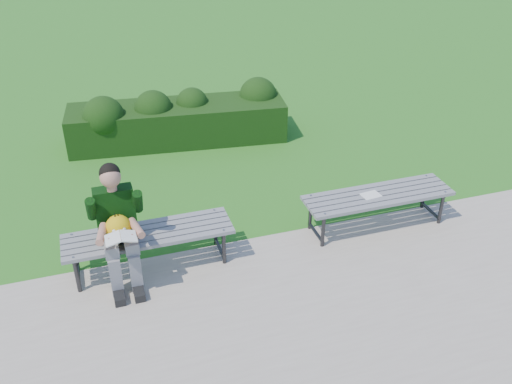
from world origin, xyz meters
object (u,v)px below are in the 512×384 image
(hedge, at_px, (178,118))
(seated_boy, at_px, (118,223))
(paper_sheet, at_px, (371,195))
(bench_left, at_px, (148,237))
(bench_right, at_px, (378,198))

(hedge, relative_size, seated_boy, 2.59)
(paper_sheet, bearing_deg, bench_left, 179.11)
(bench_right, bearing_deg, seated_boy, -178.93)
(hedge, xyz_separation_m, seated_boy, (-1.22, -3.19, 0.33))
(hedge, relative_size, paper_sheet, 14.41)
(bench_right, bearing_deg, paper_sheet, 180.00)
(bench_left, bearing_deg, seated_boy, -162.06)
(hedge, xyz_separation_m, bench_left, (-0.92, -3.10, 0.03))
(hedge, bearing_deg, bench_left, -106.54)
(bench_right, bearing_deg, hedge, 119.89)
(bench_right, distance_m, seated_boy, 3.04)
(seated_boy, xyz_separation_m, paper_sheet, (2.92, 0.06, -0.24))
(bench_left, relative_size, seated_boy, 1.37)
(bench_left, distance_m, paper_sheet, 2.63)
(bench_right, distance_m, paper_sheet, 0.12)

